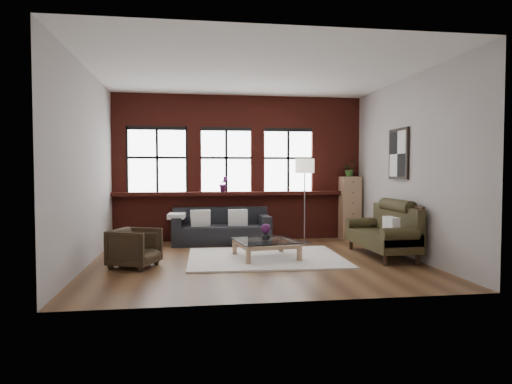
{
  "coord_description": "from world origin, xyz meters",
  "views": [
    {
      "loc": [
        -1.1,
        -7.66,
        1.53
      ],
      "look_at": [
        0.1,
        0.6,
        1.15
      ],
      "focal_mm": 32.0,
      "sensor_mm": 36.0,
      "label": 1
    }
  ],
  "objects": [
    {
      "name": "vase",
      "position": [
        0.2,
        0.13,
        0.41
      ],
      "size": [
        0.19,
        0.19,
        0.17
      ],
      "primitive_type": "imported",
      "rotation": [
        0.0,
        0.0,
        -0.23
      ],
      "color": "#B2B2B2",
      "rests_on": "coffee_table"
    },
    {
      "name": "wall_front",
      "position": [
        0.0,
        -2.5,
        1.6
      ],
      "size": [
        5.5,
        0.0,
        5.5
      ],
      "primitive_type": "plane",
      "rotation": [
        -1.57,
        0.0,
        0.0
      ],
      "color": "#A59E9A",
      "rests_on": "ground"
    },
    {
      "name": "floor",
      "position": [
        0.0,
        0.0,
        0.0
      ],
      "size": [
        5.5,
        5.5,
        0.0
      ],
      "primitive_type": "plane",
      "color": "#52341E",
      "rests_on": "ground"
    },
    {
      "name": "armchair",
      "position": [
        -1.97,
        -0.27,
        0.31
      ],
      "size": [
        0.89,
        0.88,
        0.62
      ],
      "primitive_type": "imported",
      "rotation": [
        0.0,
        0.0,
        1.18
      ],
      "color": "black",
      "rests_on": "floor"
    },
    {
      "name": "wall_poster",
      "position": [
        2.72,
        0.3,
        1.85
      ],
      "size": [
        0.05,
        0.74,
        0.94
      ],
      "primitive_type": null,
      "color": "black",
      "rests_on": "wall_right"
    },
    {
      "name": "pillow_settee",
      "position": [
        2.22,
        -0.5,
        0.6
      ],
      "size": [
        0.14,
        0.38,
        0.34
      ],
      "primitive_type": "cube",
      "rotation": [
        0.0,
        0.0,
        0.01
      ],
      "color": "white",
      "rests_on": "vintage_settee"
    },
    {
      "name": "drawer_chest",
      "position": [
        2.48,
        2.25,
        0.7
      ],
      "size": [
        0.43,
        0.43,
        1.41
      ],
      "primitive_type": "cube",
      "color": "#A27A58",
      "rests_on": "floor"
    },
    {
      "name": "pillow_a",
      "position": [
        -0.89,
        1.8,
        0.56
      ],
      "size": [
        0.41,
        0.19,
        0.34
      ],
      "primitive_type": "cube",
      "rotation": [
        0.0,
        0.0,
        0.12
      ],
      "color": "white",
      "rests_on": "dark_sofa"
    },
    {
      "name": "window_left",
      "position": [
        -1.8,
        2.45,
        1.75
      ],
      "size": [
        1.38,
        0.1,
        1.5
      ],
      "primitive_type": null,
      "color": "black",
      "rests_on": "brick_backwall"
    },
    {
      "name": "wall_left",
      "position": [
        -2.75,
        0.0,
        1.6
      ],
      "size": [
        0.0,
        5.0,
        5.0
      ],
      "primitive_type": "plane",
      "rotation": [
        1.57,
        0.0,
        1.57
      ],
      "color": "#A59E9A",
      "rests_on": "ground"
    },
    {
      "name": "wall_back",
      "position": [
        0.0,
        2.5,
        1.6
      ],
      "size": [
        5.5,
        0.0,
        5.5
      ],
      "primitive_type": "plane",
      "rotation": [
        1.57,
        0.0,
        0.0
      ],
      "color": "#A59E9A",
      "rests_on": "ground"
    },
    {
      "name": "floor_lamp",
      "position": [
        1.31,
        1.73,
        0.97
      ],
      "size": [
        0.4,
        0.4,
        1.94
      ],
      "primitive_type": null,
      "color": "#A5A5A8",
      "rests_on": "floor"
    },
    {
      "name": "window_mid",
      "position": [
        -0.3,
        2.45,
        1.75
      ],
      "size": [
        1.38,
        0.1,
        1.5
      ],
      "primitive_type": null,
      "color": "black",
      "rests_on": "brick_backwall"
    },
    {
      "name": "dark_sofa",
      "position": [
        -0.45,
        1.9,
        0.37
      ],
      "size": [
        2.05,
        0.83,
        0.74
      ],
      "primitive_type": null,
      "color": "black",
      "rests_on": "floor"
    },
    {
      "name": "potted_plant_top",
      "position": [
        2.48,
        2.25,
        1.58
      ],
      "size": [
        0.31,
        0.27,
        0.34
      ],
      "primitive_type": "imported",
      "rotation": [
        0.0,
        0.0,
        0.02
      ],
      "color": "#2D5923",
      "rests_on": "drawer_chest"
    },
    {
      "name": "shag_rug",
      "position": [
        0.2,
        0.16,
        0.01
      ],
      "size": [
        2.75,
        2.19,
        0.03
      ],
      "primitive_type": "cube",
      "rotation": [
        0.0,
        0.0,
        -0.03
      ],
      "color": "white",
      "rests_on": "floor"
    },
    {
      "name": "coffee_table",
      "position": [
        0.2,
        0.13,
        0.16
      ],
      "size": [
        1.16,
        1.16,
        0.34
      ],
      "primitive_type": null,
      "rotation": [
        0.0,
        0.0,
        0.15
      ],
      "color": "#A27A58",
      "rests_on": "shag_rug"
    },
    {
      "name": "sill_ledge",
      "position": [
        0.0,
        2.35,
        1.04
      ],
      "size": [
        5.5,
        0.3,
        0.08
      ],
      "primitive_type": "cube",
      "color": "maroon",
      "rests_on": "brick_backwall"
    },
    {
      "name": "flowers",
      "position": [
        0.2,
        0.13,
        0.53
      ],
      "size": [
        0.17,
        0.17,
        0.17
      ],
      "primitive_type": "sphere",
      "color": "#451744",
      "rests_on": "vase"
    },
    {
      "name": "ceiling",
      "position": [
        0.0,
        0.0,
        3.2
      ],
      "size": [
        5.5,
        5.5,
        0.0
      ],
      "primitive_type": "plane",
      "rotation": [
        3.14,
        0.0,
        0.0
      ],
      "color": "white",
      "rests_on": "ground"
    },
    {
      "name": "vintage_settee",
      "position": [
        2.3,
        0.06,
        0.49
      ],
      "size": [
        0.82,
        1.84,
        0.98
      ],
      "primitive_type": null,
      "color": "#2E2915",
      "rests_on": "floor"
    },
    {
      "name": "brick_backwall",
      "position": [
        0.0,
        2.44,
        1.6
      ],
      "size": [
        5.5,
        0.12,
        3.2
      ],
      "primitive_type": null,
      "color": "maroon",
      "rests_on": "floor"
    },
    {
      "name": "sill_plant",
      "position": [
        -0.37,
        2.32,
        1.26
      ],
      "size": [
        0.23,
        0.21,
        0.35
      ],
      "primitive_type": "imported",
      "rotation": [
        0.0,
        0.0,
        0.3
      ],
      "color": "#451744",
      "rests_on": "sill_ledge"
    },
    {
      "name": "window_right",
      "position": [
        1.1,
        2.45,
        1.75
      ],
      "size": [
        1.38,
        0.1,
        1.5
      ],
      "primitive_type": null,
      "color": "black",
      "rests_on": "brick_backwall"
    },
    {
      "name": "pillow_b",
      "position": [
        -0.11,
        1.8,
        0.56
      ],
      "size": [
        0.4,
        0.14,
        0.34
      ],
      "primitive_type": "cube",
      "rotation": [
        0.0,
        0.0,
        -0.0
      ],
      "color": "white",
      "rests_on": "dark_sofa"
    },
    {
      "name": "wall_right",
      "position": [
        2.75,
        0.0,
        1.6
      ],
      "size": [
        0.0,
        5.0,
        5.0
      ],
      "primitive_type": "plane",
      "rotation": [
        1.57,
        0.0,
        -1.57
      ],
      "color": "#A59E9A",
      "rests_on": "ground"
    }
  ]
}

